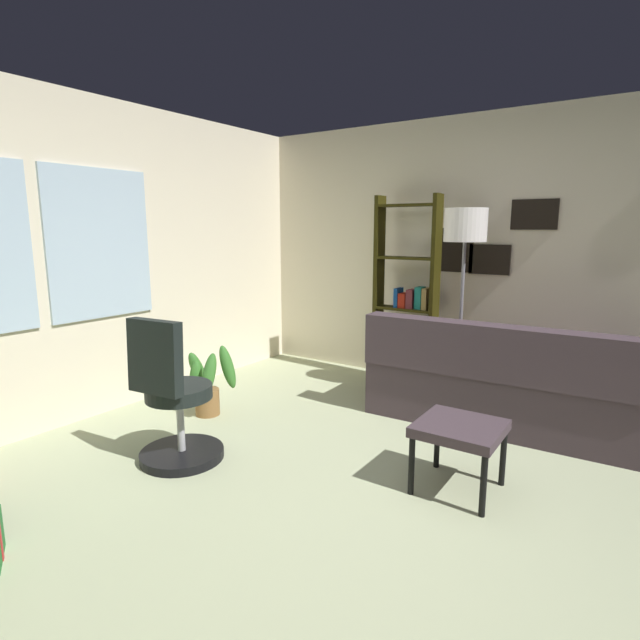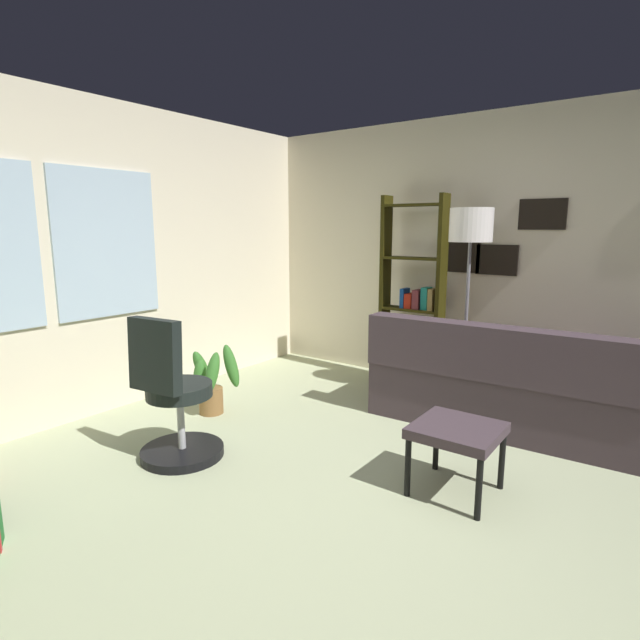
{
  "view_description": "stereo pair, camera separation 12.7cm",
  "coord_description": "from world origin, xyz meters",
  "px_view_note": "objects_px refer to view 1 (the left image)",
  "views": [
    {
      "loc": [
        -2.27,
        -1.13,
        1.55
      ],
      "look_at": [
        0.54,
        0.77,
        0.92
      ],
      "focal_mm": 28.05,
      "sensor_mm": 36.0,
      "label": 1
    },
    {
      "loc": [
        -2.2,
        -1.23,
        1.55
      ],
      "look_at": [
        0.54,
        0.77,
        0.92
      ],
      "focal_mm": 28.05,
      "sensor_mm": 36.0,
      "label": 2
    }
  ],
  "objects_px": {
    "couch": "(521,385)",
    "office_chair": "(174,406)",
    "footstool": "(460,432)",
    "potted_plant": "(208,384)",
    "floor_lamp": "(465,239)",
    "bookshelf": "(406,301)"
  },
  "relations": [
    {
      "from": "floor_lamp",
      "to": "potted_plant",
      "type": "relative_size",
      "value": 2.84
    },
    {
      "from": "couch",
      "to": "office_chair",
      "type": "height_order",
      "value": "office_chair"
    },
    {
      "from": "floor_lamp",
      "to": "potted_plant",
      "type": "distance_m",
      "value": 2.48
    },
    {
      "from": "couch",
      "to": "footstool",
      "type": "bearing_deg",
      "value": 177.8
    },
    {
      "from": "footstool",
      "to": "floor_lamp",
      "type": "relative_size",
      "value": 0.28
    },
    {
      "from": "footstool",
      "to": "floor_lamp",
      "type": "xyz_separation_m",
      "value": [
        1.48,
        0.51,
        1.09
      ]
    },
    {
      "from": "floor_lamp",
      "to": "footstool",
      "type": "bearing_deg",
      "value": -160.98
    },
    {
      "from": "bookshelf",
      "to": "potted_plant",
      "type": "height_order",
      "value": "bookshelf"
    },
    {
      "from": "floor_lamp",
      "to": "potted_plant",
      "type": "bearing_deg",
      "value": 131.74
    },
    {
      "from": "couch",
      "to": "footstool",
      "type": "height_order",
      "value": "couch"
    },
    {
      "from": "office_chair",
      "to": "floor_lamp",
      "type": "distance_m",
      "value": 2.7
    },
    {
      "from": "office_chair",
      "to": "bookshelf",
      "type": "relative_size",
      "value": 0.53
    },
    {
      "from": "couch",
      "to": "bookshelf",
      "type": "bearing_deg",
      "value": 70.4
    },
    {
      "from": "bookshelf",
      "to": "potted_plant",
      "type": "xyz_separation_m",
      "value": [
        -1.76,
        0.97,
        -0.56
      ]
    },
    {
      "from": "potted_plant",
      "to": "bookshelf",
      "type": "bearing_deg",
      "value": -28.97
    },
    {
      "from": "footstool",
      "to": "bookshelf",
      "type": "distance_m",
      "value": 2.18
    },
    {
      "from": "footstool",
      "to": "bookshelf",
      "type": "height_order",
      "value": "bookshelf"
    },
    {
      "from": "potted_plant",
      "to": "floor_lamp",
      "type": "bearing_deg",
      "value": -48.26
    },
    {
      "from": "bookshelf",
      "to": "floor_lamp",
      "type": "height_order",
      "value": "bookshelf"
    },
    {
      "from": "footstool",
      "to": "potted_plant",
      "type": "xyz_separation_m",
      "value": [
        0.03,
        2.14,
        -0.09
      ]
    },
    {
      "from": "floor_lamp",
      "to": "potted_plant",
      "type": "xyz_separation_m",
      "value": [
        -1.45,
        1.63,
        -1.18
      ]
    },
    {
      "from": "couch",
      "to": "bookshelf",
      "type": "distance_m",
      "value": 1.4
    }
  ]
}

